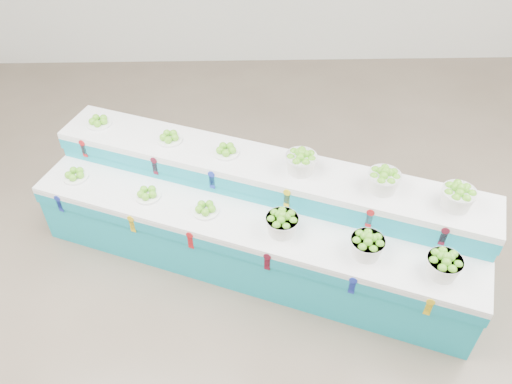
# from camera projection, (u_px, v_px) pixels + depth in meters

# --- Properties ---
(ground) EXTENTS (10.00, 10.00, 0.00)m
(ground) POSITION_uv_depth(u_px,v_px,m) (344.00, 315.00, 4.87)
(ground) COLOR brown
(ground) RESTS_ON ground
(display_stand) EXTENTS (4.50, 2.65, 1.02)m
(display_stand) POSITION_uv_depth(u_px,v_px,m) (256.00, 219.00, 5.10)
(display_stand) COLOR #19A4B8
(display_stand) RESTS_ON ground
(plate_lower_left) EXTENTS (0.33, 0.33, 0.10)m
(plate_lower_left) POSITION_uv_depth(u_px,v_px,m) (75.00, 174.00, 5.20)
(plate_lower_left) COLOR white
(plate_lower_left) RESTS_ON display_stand
(plate_lower_mid) EXTENTS (0.33, 0.33, 0.10)m
(plate_lower_mid) POSITION_uv_depth(u_px,v_px,m) (147.00, 193.00, 4.99)
(plate_lower_mid) COLOR white
(plate_lower_mid) RESTS_ON display_stand
(plate_lower_right) EXTENTS (0.33, 0.33, 0.10)m
(plate_lower_right) POSITION_uv_depth(u_px,v_px,m) (205.00, 208.00, 4.84)
(plate_lower_right) COLOR white
(plate_lower_right) RESTS_ON display_stand
(basket_lower_left) EXTENTS (0.39, 0.39, 0.22)m
(basket_lower_left) POSITION_uv_depth(u_px,v_px,m) (282.00, 223.00, 4.61)
(basket_lower_left) COLOR silver
(basket_lower_left) RESTS_ON display_stand
(basket_lower_mid) EXTENTS (0.39, 0.39, 0.22)m
(basket_lower_mid) POSITION_uv_depth(u_px,v_px,m) (367.00, 245.00, 4.41)
(basket_lower_mid) COLOR silver
(basket_lower_mid) RESTS_ON display_stand
(basket_lower_right) EXTENTS (0.39, 0.39, 0.22)m
(basket_lower_right) POSITION_uv_depth(u_px,v_px,m) (444.00, 265.00, 4.25)
(basket_lower_right) COLOR silver
(basket_lower_right) RESTS_ON display_stand
(plate_upper_left) EXTENTS (0.33, 0.33, 0.10)m
(plate_upper_left) POSITION_uv_depth(u_px,v_px,m) (99.00, 121.00, 5.38)
(plate_upper_left) COLOR white
(plate_upper_left) RESTS_ON display_stand
(plate_upper_mid) EXTENTS (0.33, 0.33, 0.10)m
(plate_upper_mid) POSITION_uv_depth(u_px,v_px,m) (169.00, 137.00, 5.17)
(plate_upper_mid) COLOR white
(plate_upper_mid) RESTS_ON display_stand
(plate_upper_right) EXTENTS (0.33, 0.33, 0.10)m
(plate_upper_right) POSITION_uv_depth(u_px,v_px,m) (226.00, 150.00, 5.01)
(plate_upper_right) COLOR white
(plate_upper_right) RESTS_ON display_stand
(basket_upper_left) EXTENTS (0.39, 0.39, 0.22)m
(basket_upper_left) POSITION_uv_depth(u_px,v_px,m) (301.00, 161.00, 4.78)
(basket_upper_left) COLOR silver
(basket_upper_left) RESTS_ON display_stand
(basket_upper_mid) EXTENTS (0.39, 0.39, 0.22)m
(basket_upper_mid) POSITION_uv_depth(u_px,v_px,m) (384.00, 180.00, 4.59)
(basket_upper_mid) COLOR silver
(basket_upper_mid) RESTS_ON display_stand
(basket_upper_right) EXTENTS (0.39, 0.39, 0.22)m
(basket_upper_right) POSITION_uv_depth(u_px,v_px,m) (458.00, 196.00, 4.43)
(basket_upper_right) COLOR silver
(basket_upper_right) RESTS_ON display_stand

